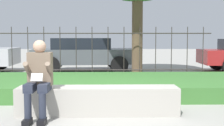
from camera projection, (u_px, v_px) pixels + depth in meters
ground_plane at (96, 114)px, 5.35m from camera, size 60.00×60.00×0.00m
stone_bench at (98, 102)px, 5.33m from camera, size 2.73×0.52×0.47m
person_seated_reader at (39, 76)px, 4.98m from camera, size 0.42×0.73×1.27m
grass_berm at (99, 85)px, 7.48m from camera, size 8.75×2.90×0.33m
iron_fence at (100, 53)px, 9.42m from camera, size 6.75×0.03×1.63m
car_parked_center at (84, 53)px, 12.02m from camera, size 4.05×2.22×1.29m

